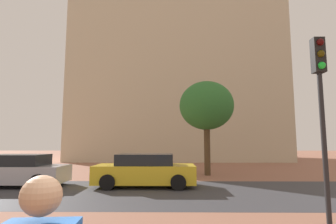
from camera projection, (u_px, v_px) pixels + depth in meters
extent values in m
plane|color=#93604C|center=(173.00, 188.00, 11.31)|extent=(120.00, 120.00, 0.00)
cube|color=#38383D|center=(173.00, 192.00, 10.42)|extent=(120.00, 6.11, 0.00)
cube|color=beige|center=(176.00, 82.00, 34.94)|extent=(23.58, 14.91, 19.98)
cube|color=#38424C|center=(176.00, 1.00, 36.26)|extent=(21.69, 13.72, 2.40)
cube|color=beige|center=(177.00, 31.00, 35.76)|extent=(5.02, 5.02, 33.91)
cylinder|color=beige|center=(84.00, 59.00, 29.29)|extent=(2.80, 2.80, 22.25)
cylinder|color=beige|center=(271.00, 53.00, 29.11)|extent=(2.80, 2.80, 23.55)
sphere|color=#9E7556|center=(41.00, 196.00, 1.45)|extent=(0.22, 0.22, 0.22)
cube|color=gold|center=(145.00, 174.00, 11.83)|extent=(4.41, 1.88, 0.78)
cube|color=black|center=(145.00, 159.00, 11.91)|extent=(2.47, 1.65, 0.48)
cylinder|color=black|center=(107.00, 182.00, 10.89)|extent=(0.64, 0.22, 0.64)
cylinder|color=black|center=(117.00, 177.00, 12.75)|extent=(0.64, 0.22, 0.64)
cylinder|color=black|center=(178.00, 182.00, 10.85)|extent=(0.64, 0.22, 0.64)
cylinder|color=black|center=(177.00, 177.00, 12.72)|extent=(0.64, 0.22, 0.64)
cube|color=#B2B2BC|center=(17.00, 174.00, 11.90)|extent=(4.27, 1.83, 0.74)
cube|color=black|center=(18.00, 160.00, 11.97)|extent=(2.39, 1.61, 0.49)
cylinder|color=black|center=(38.00, 182.00, 10.95)|extent=(0.64, 0.22, 0.64)
cylinder|color=black|center=(57.00, 177.00, 12.77)|extent=(0.64, 0.22, 0.64)
cylinder|color=black|center=(324.00, 146.00, 6.48)|extent=(0.12, 0.12, 3.67)
cube|color=black|center=(318.00, 55.00, 6.75)|extent=(0.28, 0.24, 0.90)
sphere|color=#390606|center=(320.00, 42.00, 6.65)|extent=(0.18, 0.18, 0.18)
sphere|color=#3C3306|center=(321.00, 54.00, 6.62)|extent=(0.18, 0.18, 0.18)
sphere|color=green|center=(322.00, 65.00, 6.58)|extent=(0.18, 0.18, 0.18)
cylinder|color=#4C3823|center=(207.00, 151.00, 16.15)|extent=(0.37, 0.37, 2.90)
ellipsoid|color=#2D6B2D|center=(206.00, 106.00, 16.48)|extent=(3.35, 3.35, 3.01)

